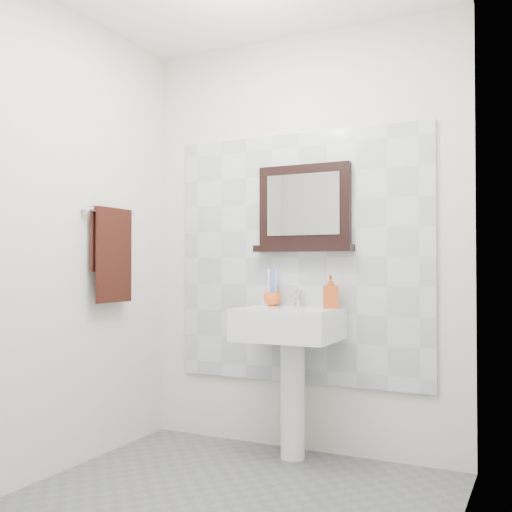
{
  "coord_description": "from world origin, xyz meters",
  "views": [
    {
      "loc": [
        1.34,
        -2.26,
        1.09
      ],
      "look_at": [
        -0.03,
        0.55,
        1.15
      ],
      "focal_mm": 42.0,
      "sensor_mm": 36.0,
      "label": 1
    }
  ],
  "objects_px": {
    "toothbrush_cup": "(272,299)",
    "framed_mirror": "(304,211)",
    "pedestal_sink": "(289,340)",
    "soap_dispenser": "(330,291)",
    "hand_towel": "(112,247)"
  },
  "relations": [
    {
      "from": "soap_dispenser",
      "to": "hand_towel",
      "type": "xyz_separation_m",
      "value": [
        -1.17,
        -0.48,
        0.25
      ]
    },
    {
      "from": "pedestal_sink",
      "to": "hand_towel",
      "type": "height_order",
      "value": "hand_towel"
    },
    {
      "from": "toothbrush_cup",
      "to": "hand_towel",
      "type": "distance_m",
      "value": 0.99
    },
    {
      "from": "hand_towel",
      "to": "framed_mirror",
      "type": "bearing_deg",
      "value": 29.48
    },
    {
      "from": "toothbrush_cup",
      "to": "hand_towel",
      "type": "height_order",
      "value": "hand_towel"
    },
    {
      "from": "toothbrush_cup",
      "to": "framed_mirror",
      "type": "height_order",
      "value": "framed_mirror"
    },
    {
      "from": "pedestal_sink",
      "to": "hand_towel",
      "type": "relative_size",
      "value": 1.75
    },
    {
      "from": "soap_dispenser",
      "to": "pedestal_sink",
      "type": "bearing_deg",
      "value": -173.79
    },
    {
      "from": "framed_mirror",
      "to": "toothbrush_cup",
      "type": "bearing_deg",
      "value": -165.53
    },
    {
      "from": "hand_towel",
      "to": "pedestal_sink",
      "type": "bearing_deg",
      "value": 20.96
    },
    {
      "from": "hand_towel",
      "to": "toothbrush_cup",
      "type": "bearing_deg",
      "value": 32.54
    },
    {
      "from": "soap_dispenser",
      "to": "framed_mirror",
      "type": "height_order",
      "value": "framed_mirror"
    },
    {
      "from": "framed_mirror",
      "to": "hand_towel",
      "type": "height_order",
      "value": "framed_mirror"
    },
    {
      "from": "pedestal_sink",
      "to": "framed_mirror",
      "type": "xyz_separation_m",
      "value": [
        0.02,
        0.19,
        0.75
      ]
    },
    {
      "from": "pedestal_sink",
      "to": "soap_dispenser",
      "type": "relative_size",
      "value": 5.13
    }
  ]
}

